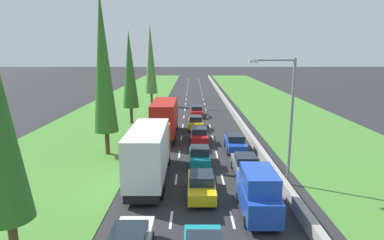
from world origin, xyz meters
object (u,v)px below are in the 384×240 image
poplar_tree_second (105,63)px  white_box_truck_left_lane (151,152)px  grey_sedan_right_lane (247,165)px  poplar_tree_third (131,70)px  poplar_tree_fourth (152,59)px  poplar_tree_nearest (2,128)px  yellow_sedan_centre_lane_fifth (197,122)px  blue_van_right_lane (259,193)px  teal_hatchback_centre_lane (201,156)px  blue_sedan_right_lane (237,143)px  street_light_mast (288,113)px  red_sedan_centre_lane (201,135)px  red_box_truck_left_lane (167,118)px  yellow_sedan_centre_lane (203,185)px  red_sedan_centre_lane_sixth (198,111)px

poplar_tree_second → white_box_truck_left_lane: bearing=-53.2°
grey_sedan_right_lane → poplar_tree_third: (-12.22, 18.60, 6.31)m
poplar_tree_second → poplar_tree_fourth: 28.52m
poplar_tree_nearest → yellow_sedan_centre_lane_fifth: bearing=72.3°
blue_van_right_lane → teal_hatchback_centre_lane: bearing=110.7°
blue_sedan_right_lane → street_light_mast: 9.59m
poplar_tree_second → blue_van_right_lane: bearing=-44.6°
poplar_tree_nearest → poplar_tree_second: bearing=89.7°
blue_sedan_right_lane → red_sedan_centre_lane: bearing=139.6°
poplar_tree_third → red_box_truck_left_lane: bearing=-54.5°
yellow_sedan_centre_lane → teal_hatchback_centre_lane: (0.02, 5.94, 0.02)m
yellow_sedan_centre_lane_fifth → white_box_truck_left_lane: bearing=-102.0°
white_box_truck_left_lane → yellow_sedan_centre_lane_fifth: white_box_truck_left_lane is taller
white_box_truck_left_lane → poplar_tree_nearest: size_ratio=0.90×
poplar_tree_fourth → street_light_mast: (13.79, -35.57, -2.89)m
blue_sedan_right_lane → red_sedan_centre_lane_sixth: 17.36m
blue_van_right_lane → street_light_mast: bearing=58.6°
teal_hatchback_centre_lane → blue_sedan_right_lane: (3.54, 4.22, -0.02)m
yellow_sedan_centre_lane_fifth → red_box_truck_left_lane: bearing=-130.1°
grey_sedan_right_lane → poplar_tree_second: size_ratio=0.31×
blue_sedan_right_lane → teal_hatchback_centre_lane: bearing=-130.0°
poplar_tree_second → street_light_mast: (14.44, -7.06, -3.17)m
grey_sedan_right_lane → yellow_sedan_centre_lane: bearing=-132.8°
teal_hatchback_centre_lane → poplar_tree_fourth: size_ratio=0.28×
street_light_mast → red_box_truck_left_lane: bearing=125.7°
yellow_sedan_centre_lane → poplar_tree_nearest: 12.33m
yellow_sedan_centre_lane → blue_sedan_right_lane: bearing=70.7°
yellow_sedan_centre_lane → poplar_tree_nearest: (-8.58, -6.97, 5.46)m
red_sedan_centre_lane → grey_sedan_right_lane: same height
red_box_truck_left_lane → poplar_tree_second: poplar_tree_second is taller
yellow_sedan_centre_lane → poplar_tree_nearest: bearing=-140.9°
red_sedan_centre_lane → poplar_tree_fourth: bearing=108.1°
teal_hatchback_centre_lane → red_sedan_centre_lane_sixth: (0.04, 21.22, -0.02)m
red_sedan_centre_lane → poplar_tree_nearest: bearing=-113.5°
teal_hatchback_centre_lane → blue_van_right_lane: bearing=-69.3°
red_box_truck_left_lane → red_sedan_centre_lane: bearing=-30.4°
red_sedan_centre_lane → street_light_mast: 13.27m
blue_sedan_right_lane → street_light_mast: bearing=-73.8°
yellow_sedan_centre_lane → white_box_truck_left_lane: (-3.71, 2.64, 1.37)m
blue_van_right_lane → poplar_tree_third: (-11.90, 24.91, 5.72)m
poplar_tree_nearest → white_box_truck_left_lane: bearing=63.1°
teal_hatchback_centre_lane → poplar_tree_nearest: (-8.61, -12.91, 5.43)m
blue_sedan_right_lane → poplar_tree_second: bearing=-174.7°
yellow_sedan_centre_lane_fifth → red_sedan_centre_lane_sixth: bearing=88.3°
red_sedan_centre_lane → poplar_tree_third: size_ratio=0.37×
poplar_tree_nearest → yellow_sedan_centre_lane: bearing=39.1°
grey_sedan_right_lane → white_box_truck_left_lane: bearing=-170.8°
yellow_sedan_centre_lane → poplar_tree_third: 24.85m
red_box_truck_left_lane → street_light_mast: 16.64m
yellow_sedan_centre_lane → teal_hatchback_centre_lane: size_ratio=1.15×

